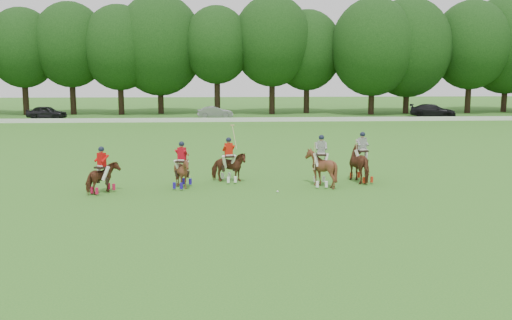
{
  "coord_description": "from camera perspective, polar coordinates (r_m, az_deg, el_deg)",
  "views": [
    {
      "loc": [
        0.63,
        -21.29,
        5.52
      ],
      "look_at": [
        2.11,
        4.2,
        1.4
      ],
      "focal_mm": 40.0,
      "sensor_mm": 36.0,
      "label": 1
    }
  ],
  "objects": [
    {
      "name": "car_left",
      "position": [
        66.83,
        -20.2,
        4.49
      ],
      "size": [
        4.45,
        2.28,
        1.45
      ],
      "primitive_type": "imported",
      "rotation": [
        0.0,
        0.0,
        1.43
      ],
      "color": "black",
      "rests_on": "ground"
    },
    {
      "name": "boundary_rail",
      "position": [
        59.53,
        -3.93,
        4.04
      ],
      "size": [
        120.0,
        0.1,
        0.44
      ],
      "primitive_type": "cube",
      "color": "white",
      "rests_on": "ground"
    },
    {
      "name": "polo_ball",
      "position": [
        25.64,
        2.17,
        -3.17
      ],
      "size": [
        0.09,
        0.09,
        0.09
      ],
      "primitive_type": "sphere",
      "color": "white",
      "rests_on": "ground"
    },
    {
      "name": "polo_red_c",
      "position": [
        26.64,
        -7.4,
        -1.17
      ],
      "size": [
        1.55,
        1.64,
        2.19
      ],
      "color": "#542616",
      "rests_on": "ground"
    },
    {
      "name": "polo_red_a",
      "position": [
        26.24,
        -15.11,
        -1.64
      ],
      "size": [
        1.54,
        1.75,
        2.1
      ],
      "color": "#542616",
      "rests_on": "ground"
    },
    {
      "name": "polo_stripe_b",
      "position": [
        27.02,
        6.5,
        -0.75
      ],
      "size": [
        1.53,
        1.69,
        2.44
      ],
      "color": "#542616",
      "rests_on": "ground"
    },
    {
      "name": "polo_red_b",
      "position": [
        27.86,
        -2.74,
        -0.65
      ],
      "size": [
        1.74,
        1.59,
        2.74
      ],
      "color": "#542616",
      "rests_on": "ground"
    },
    {
      "name": "tree_line",
      "position": [
        69.39,
        -3.7,
        11.38
      ],
      "size": [
        117.98,
        14.32,
        14.75
      ],
      "color": "black",
      "rests_on": "ground"
    },
    {
      "name": "car_mid",
      "position": [
        63.98,
        -4.12,
        4.77
      ],
      "size": [
        4.04,
        1.71,
        1.3
      ],
      "primitive_type": "imported",
      "rotation": [
        0.0,
        0.0,
        1.66
      ],
      "color": "gray",
      "rests_on": "ground"
    },
    {
      "name": "car_right",
      "position": [
        68.3,
        17.26,
        4.74
      ],
      "size": [
        5.49,
        3.86,
        1.48
      ],
      "primitive_type": "imported",
      "rotation": [
        0.0,
        0.0,
        1.18
      ],
      "color": "black",
      "rests_on": "ground"
    },
    {
      "name": "polo_stripe_a",
      "position": [
        28.37,
        10.52,
        -0.35
      ],
      "size": [
        1.46,
        2.27,
        2.46
      ],
      "color": "#542616",
      "rests_on": "ground"
    },
    {
      "name": "ground",
      "position": [
        22.0,
        -4.88,
        -5.4
      ],
      "size": [
        180.0,
        180.0,
        0.0
      ],
      "primitive_type": "plane",
      "color": "#2F7421",
      "rests_on": "ground"
    }
  ]
}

